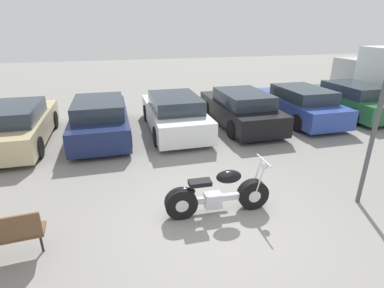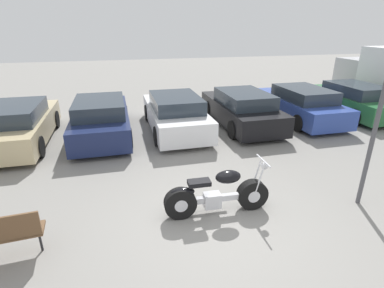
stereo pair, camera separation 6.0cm
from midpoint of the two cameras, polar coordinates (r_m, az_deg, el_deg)
The scene contains 9 objects.
ground_plane at distance 6.08m, azimuth 4.43°, elevation -14.54°, with size 60.00×60.00×0.00m, color gray.
motorcycle at distance 6.12m, azimuth 4.46°, elevation -9.60°, with size 2.16×0.62×1.09m.
parked_car_champagne at distance 11.02m, azimuth -30.58°, elevation 3.08°, with size 1.86×4.52×1.32m.
parked_car_navy at distance 10.68m, azimuth -17.24°, elevation 4.66°, with size 1.86×4.52×1.32m.
parked_car_white at distance 10.81m, azimuth -3.59°, elevation 5.82°, with size 1.86×4.52×1.32m.
parked_car_black at distance 11.55m, azimuth 9.02°, elevation 6.64°, with size 1.86×4.52×1.32m.
parked_car_blue at distance 12.85m, azimuth 19.44°, elevation 7.20°, with size 1.86×4.52×1.32m.
parked_car_green at distance 14.53m, azimuth 27.60°, elevation 7.55°, with size 1.86×4.52×1.32m.
lamp_post at distance 6.79m, azimuth 32.15°, elevation 6.92°, with size 0.25×0.25×3.44m.
Camera 1 is at (-1.71, -4.60, 3.60)m, focal length 28.00 mm.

